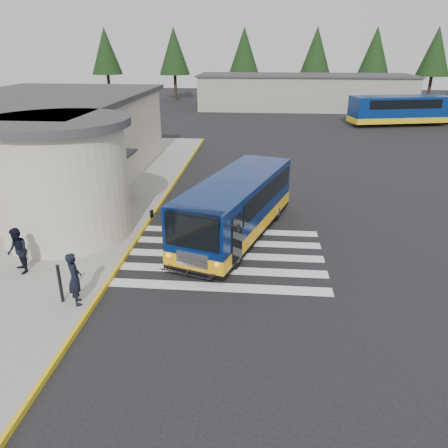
# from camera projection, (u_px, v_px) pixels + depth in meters

# --- Properties ---
(ground) EXTENTS (140.00, 140.00, 0.00)m
(ground) POSITION_uv_depth(u_px,v_px,m) (234.00, 247.00, 17.59)
(ground) COLOR black
(ground) RESTS_ON ground
(sidewalk) EXTENTS (10.00, 34.00, 0.15)m
(sidewalk) POSITION_uv_depth(u_px,v_px,m) (61.00, 205.00, 21.99)
(sidewalk) COLOR gray
(sidewalk) RESTS_ON ground
(curb_strip) EXTENTS (0.12, 34.00, 0.16)m
(curb_strip) POSITION_uv_depth(u_px,v_px,m) (158.00, 208.00, 21.58)
(curb_strip) COLOR gold
(curb_strip) RESTS_ON ground
(station_building) EXTENTS (12.70, 18.70, 4.80)m
(station_building) POSITION_uv_depth(u_px,v_px,m) (45.00, 143.00, 23.87)
(station_building) COLOR #B7AD9A
(station_building) RESTS_ON ground
(crosswalk) EXTENTS (8.00, 5.35, 0.01)m
(crosswalk) POSITION_uv_depth(u_px,v_px,m) (219.00, 255.00, 16.89)
(crosswalk) COLOR silver
(crosswalk) RESTS_ON ground
(depot_building) EXTENTS (26.40, 8.40, 4.20)m
(depot_building) POSITION_uv_depth(u_px,v_px,m) (304.00, 92.00, 55.00)
(depot_building) COLOR gray
(depot_building) RESTS_ON ground
(tree_line) EXTENTS (58.40, 4.40, 10.00)m
(tree_line) POSITION_uv_depth(u_px,v_px,m) (304.00, 51.00, 60.58)
(tree_line) COLOR black
(tree_line) RESTS_ON ground
(transit_bus) EXTENTS (5.16, 9.18, 2.52)m
(transit_bus) POSITION_uv_depth(u_px,v_px,m) (236.00, 209.00, 18.18)
(transit_bus) COLOR #061A4E
(transit_bus) RESTS_ON ground
(pedestrian_a) EXTENTS (0.67, 0.74, 1.71)m
(pedestrian_a) POSITION_uv_depth(u_px,v_px,m) (75.00, 279.00, 13.18)
(pedestrian_a) COLOR black
(pedestrian_a) RESTS_ON sidewalk
(pedestrian_b) EXTENTS (1.00, 1.02, 1.65)m
(pedestrian_b) POSITION_uv_depth(u_px,v_px,m) (18.00, 251.00, 15.02)
(pedestrian_b) COLOR black
(pedestrian_b) RESTS_ON sidewalk
(bollard) EXTENTS (0.10, 0.10, 1.26)m
(bollard) POSITION_uv_depth(u_px,v_px,m) (60.00, 284.00, 13.35)
(bollard) COLOR black
(bollard) RESTS_ON sidewalk
(far_bus_a) EXTENTS (10.02, 4.81, 2.49)m
(far_bus_a) POSITION_uv_depth(u_px,v_px,m) (399.00, 109.00, 43.66)
(far_bus_a) COLOR navy
(far_bus_a) RESTS_ON ground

